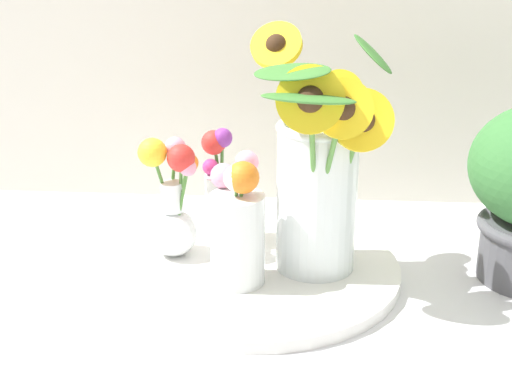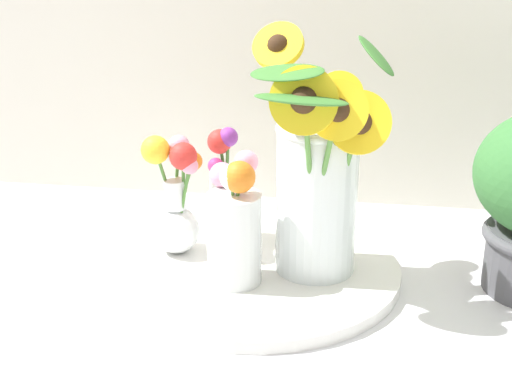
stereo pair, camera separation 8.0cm
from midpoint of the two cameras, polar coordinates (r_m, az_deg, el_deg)
name	(u,v)px [view 2 (the right image)]	position (r m, az deg, el deg)	size (l,w,h in m)	color
ground_plane	(264,305)	(0.99, 3.02, -9.08)	(6.00, 6.00, 0.00)	silver
serving_tray	(256,269)	(1.06, 2.17, -6.23)	(0.42, 0.42, 0.02)	white
mason_jar_sunflowers	(318,180)	(0.99, 7.27, 0.95)	(0.21, 0.23, 0.35)	silver
vase_small_center	(234,224)	(0.97, 0.62, -2.63)	(0.08, 0.10, 0.18)	white
vase_bulb_right	(176,201)	(1.06, -4.30, -0.79)	(0.08, 0.08, 0.19)	white
vase_small_back	(229,196)	(1.11, -0.14, -0.31)	(0.07, 0.07, 0.18)	white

